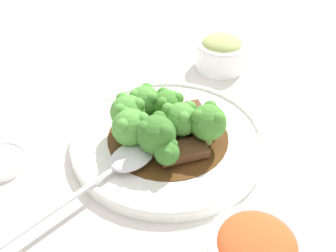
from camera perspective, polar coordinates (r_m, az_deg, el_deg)
name	(u,v)px	position (r m, az deg, el deg)	size (l,w,h in m)	color
ground_plane	(168,144)	(0.56, 0.00, -2.67)	(4.00, 4.00, 0.00)	silver
main_plate	(168,139)	(0.56, 0.00, -1.90)	(0.27, 0.27, 0.02)	white
beef_strip_0	(156,128)	(0.55, -1.74, -0.31)	(0.06, 0.07, 0.02)	brown
beef_strip_1	(183,151)	(0.52, 2.15, -3.63)	(0.06, 0.07, 0.01)	#56331E
beef_strip_2	(195,119)	(0.56, 4.00, 0.96)	(0.08, 0.07, 0.02)	#56331E
broccoli_floret_0	(156,134)	(0.50, -1.72, -1.13)	(0.05, 0.05, 0.06)	#8EB756
broccoli_floret_1	(168,104)	(0.55, -0.03, 3.14)	(0.04, 0.04, 0.05)	#8EB756
broccoli_floret_2	(167,152)	(0.49, -0.17, -3.83)	(0.03, 0.03, 0.04)	#7FA84C
broccoli_floret_3	(208,122)	(0.52, 5.84, 0.62)	(0.05, 0.05, 0.06)	#8EB756
broccoli_floret_4	(131,127)	(0.52, -5.43, -0.09)	(0.05, 0.05, 0.05)	#7FA84C
broccoli_floret_5	(181,118)	(0.53, 1.97, 1.11)	(0.05, 0.05, 0.05)	#8EB756
broccoli_floret_6	(145,101)	(0.56, -3.40, 3.71)	(0.05, 0.05, 0.05)	#7FA84C
broccoli_floret_7	(128,112)	(0.54, -5.87, 2.09)	(0.05, 0.05, 0.06)	#7FA84C
serving_spoon	(121,163)	(0.50, -6.82, -5.29)	(0.05, 0.23, 0.01)	silver
side_bowl_kimchi	(255,251)	(0.43, 12.54, -17.33)	(0.10, 0.10, 0.05)	white
side_bowl_appetizer	(221,52)	(0.72, 7.71, 10.60)	(0.09, 0.09, 0.06)	white
sauce_dish	(1,161)	(0.57, -23.12, -4.69)	(0.07, 0.07, 0.01)	white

